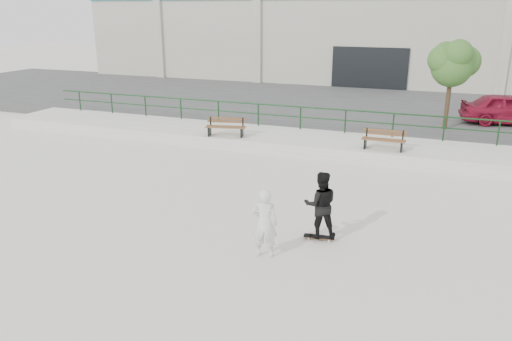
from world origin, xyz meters
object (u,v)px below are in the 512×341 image
at_px(tree, 453,62).
at_px(seated_skater, 265,223).
at_px(skateboard, 319,237).
at_px(standing_skater, 321,205).
at_px(bench_right, 384,140).
at_px(red_car, 509,109).
at_px(bench_left, 226,127).

relative_size(tree, seated_skater, 2.30).
height_order(skateboard, standing_skater, standing_skater).
xyz_separation_m(bench_right, red_car, (4.84, 6.49, 0.34)).
height_order(bench_left, tree, tree).
relative_size(bench_right, seated_skater, 0.96).
height_order(tree, standing_skater, tree).
bearing_deg(bench_left, red_car, 18.59).
relative_size(skateboard, standing_skater, 0.46).
height_order(bench_left, seated_skater, seated_skater).
bearing_deg(bench_left, bench_right, -10.21).
height_order(bench_right, standing_skater, standing_skater).
xyz_separation_m(bench_right, tree, (2.17, 4.49, 2.57)).
distance_m(standing_skater, seated_skater, 1.67).
xyz_separation_m(skateboard, seated_skater, (-1.02, -1.32, 0.78)).
bearing_deg(red_car, skateboard, 148.18).
relative_size(red_car, seated_skater, 2.46).
bearing_deg(tree, red_car, 36.82).
xyz_separation_m(standing_skater, seated_skater, (-1.02, -1.32, -0.11)).
distance_m(bench_left, tree, 10.17).
bearing_deg(seated_skater, standing_skater, -140.77).
bearing_deg(skateboard, bench_right, 77.87).
relative_size(red_car, skateboard, 5.24).
relative_size(bench_left, tree, 0.44).
distance_m(bench_left, seated_skater, 9.89).
height_order(bench_left, standing_skater, standing_skater).
xyz_separation_m(skateboard, standing_skater, (0.00, 0.00, 0.89)).
bearing_deg(seated_skater, tree, -119.12).
bearing_deg(bench_left, tree, 16.48).
height_order(tree, seated_skater, tree).
distance_m(red_car, seated_skater, 16.64).
height_order(bench_right, skateboard, bench_right).
height_order(bench_right, tree, tree).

